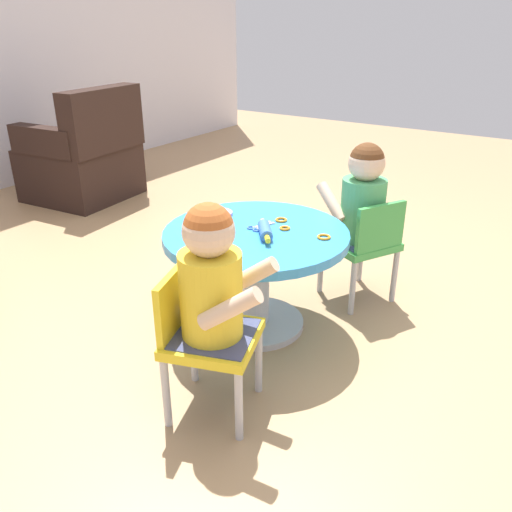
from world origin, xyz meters
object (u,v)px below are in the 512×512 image
armchair_dark (84,159)px  craft_scissors (258,227)px  child_chair_right (364,244)px  seated_child_right (363,197)px  rolling_pin (265,230)px  seated_child_left (212,278)px  child_chair_left (203,335)px  craft_table (256,258)px

armchair_dark → craft_scissors: armchair_dark is taller
child_chair_right → armchair_dark: armchair_dark is taller
seated_child_right → rolling_pin: (-0.54, 0.20, -0.04)m
seated_child_right → seated_child_left: bearing=175.9°
seated_child_right → armchair_dark: bearing=82.2°
child_chair_left → rolling_pin: bearing=9.5°
child_chair_left → craft_table: bearing=15.2°
craft_scissors → seated_child_left: bearing=-161.0°
armchair_dark → rolling_pin: bearing=-111.6°
child_chair_left → child_chair_right: 1.07m
child_chair_left → rolling_pin: size_ratio=2.76×
child_chair_right → armchair_dark: 2.47m
child_chair_right → child_chair_left: bearing=172.0°
craft_table → child_chair_right: (0.50, -0.30, -0.04)m
child_chair_right → seated_child_right: seated_child_right is taller
craft_table → craft_scissors: (0.04, 0.01, 0.13)m
craft_scissors → armchair_dark: bearing=69.2°
child_chair_left → rolling_pin: child_chair_left is taller
rolling_pin → armchair_dark: bearing=68.4°
armchair_dark → craft_scissors: size_ratio=6.08×
seated_child_right → craft_scissors: seated_child_right is taller
child_chair_left → seated_child_left: bearing=-71.4°
craft_table → craft_scissors: bearing=17.8°
craft_table → seated_child_right: (0.52, -0.27, 0.19)m
rolling_pin → craft_scissors: 0.10m
child_chair_left → rolling_pin: (0.54, 0.09, 0.19)m
child_chair_left → armchair_dark: (1.41, 2.30, 0.00)m
child_chair_left → craft_scissors: (0.60, 0.16, 0.17)m
child_chair_left → rolling_pin: 0.58m
seated_child_left → seated_child_right: same height
armchair_dark → rolling_pin: size_ratio=4.37×
child_chair_left → child_chair_right: same height
craft_table → armchair_dark: armchair_dark is taller
craft_table → rolling_pin: (-0.03, -0.06, 0.15)m
craft_table → seated_child_left: seated_child_left is taller
child_chair_right → craft_table: bearing=148.8°
seated_child_left → rolling_pin: bearing=13.7°
craft_table → child_chair_right: size_ratio=1.50×
rolling_pin → child_chair_left: bearing=-170.5°
craft_table → rolling_pin: rolling_pin is taller
craft_table → seated_child_right: 0.61m
child_chair_right → seated_child_right: size_ratio=1.05×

